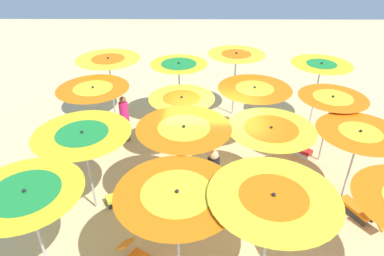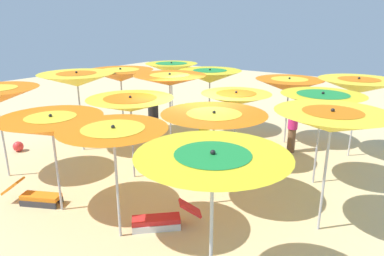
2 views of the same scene
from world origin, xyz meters
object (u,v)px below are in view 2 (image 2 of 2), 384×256
Objects in this scene: beach_umbrella_1 at (52,126)px; beach_umbrella_5 at (131,105)px; beach_umbrella_11 at (322,101)px; beach_ball at (18,146)px; beach_umbrella_10 at (236,99)px; beach_umbrella_15 at (358,86)px; beach_umbrella_12 at (171,68)px; beachgoer_1 at (293,126)px; beach_umbrella_7 at (331,122)px; lounger_0 at (146,128)px; beachgoer_0 at (154,126)px; beach_umbrella_2 at (114,137)px; beach_umbrella_3 at (213,166)px; lounger_3 at (162,219)px; lounger_1 at (36,195)px; lounger_2 at (204,133)px; beach_umbrella_8 at (121,75)px; beach_umbrella_14 at (289,85)px; beach_umbrella_9 at (170,80)px; beach_umbrella_13 at (210,76)px; beach_umbrella_4 at (77,80)px; beach_umbrella_6 at (214,120)px.

beach_umbrella_1 is 0.99× the size of beach_umbrella_5.
beach_umbrella_11 is 7.37× the size of beach_ball.
beach_ball is (4.32, 0.77, -1.81)m from beach_umbrella_5.
beach_umbrella_15 reaches higher than beach_umbrella_10.
beachgoer_1 is at bearing 172.68° from beach_umbrella_12.
beach_umbrella_10 is at bearing -32.38° from beach_umbrella_7.
beachgoer_0 is at bearing 82.06° from lounger_0.
beach_umbrella_3 reaches higher than beach_umbrella_2.
lounger_3 reaches higher than beach_ball.
lounger_3 is at bearing -9.05° from lounger_1.
beachgoer_1 is at bearing -123.18° from beach_umbrella_5.
lounger_3 is 3.91m from beachgoer_0.
lounger_2 reaches higher than beach_ball.
beach_umbrella_12 is at bearing -70.58° from beach_umbrella_1.
beach_umbrella_1 is 4.97m from beach_umbrella_8.
beach_umbrella_7 is 2.15m from beach_umbrella_11.
beach_umbrella_14 is (-0.49, -2.67, 0.03)m from beach_umbrella_10.
beachgoer_1 is (-2.95, -0.47, 0.65)m from lounger_2.
beach_umbrella_9 reaches higher than lounger_3.
beach_umbrella_15 is 1.34× the size of beachgoer_0.
beach_umbrella_12 is (4.22, -6.91, 0.16)m from beach_umbrella_2.
beach_umbrella_14 is (-2.68, -2.80, -0.29)m from beach_umbrella_9.
lounger_0 is (-0.27, 1.89, -1.96)m from beach_umbrella_12.
beach_umbrella_8 is at bearing 2.07° from beach_umbrella_11.
beach_umbrella_11 is 2.49m from beach_umbrella_15.
beach_umbrella_13 is 2.99m from lounger_0.
beach_ball is (5.97, -1.29, -1.84)m from beach_umbrella_2.
beach_umbrella_10 is (-4.51, -1.71, -0.33)m from beach_umbrella_4.
beach_umbrella_2 is at bearing -9.21° from beach_umbrella_3.
beach_umbrella_4 reaches higher than lounger_0.
beach_umbrella_9 reaches higher than beachgoer_0.
beach_ball is at bearing -48.96° from lounger_3.
lounger_1 is 7.40m from beachgoer_1.
beach_umbrella_4 is at bearing -15.32° from beachgoer_0.
beach_umbrella_3 is at bearing 148.26° from beach_umbrella_5.
beach_umbrella_2 is at bearing 116.68° from beach_umbrella_9.
beach_umbrella_12 is 4.19m from beachgoer_0.
beach_umbrella_14 is at bearing -55.41° from beach_umbrella_11.
beach_umbrella_2 is 2.31m from beach_umbrella_3.
beach_umbrella_9 is (-2.17, 0.06, 0.05)m from beach_umbrella_8.
beach_ball is at bearing 109.16° from lounger_2.
beach_umbrella_13 reaches higher than lounger_1.
beach_umbrella_15 is 7.56× the size of beach_ball.
beach_umbrella_9 is 1.02× the size of beach_umbrella_15.
beach_umbrella_11 is at bearing 118.02° from lounger_0.
beach_umbrella_10 reaches higher than lounger_0.
beachgoer_0 is at bearing -57.94° from beach_umbrella_2.
beach_umbrella_8 is 2.18m from beach_umbrella_9.
beach_umbrella_4 is at bearing 41.26° from beach_umbrella_14.
beach_umbrella_6 is at bearing 137.40° from beachgoer_1.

